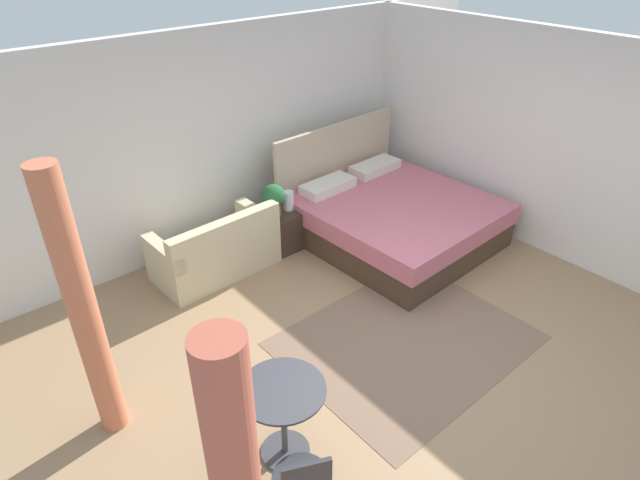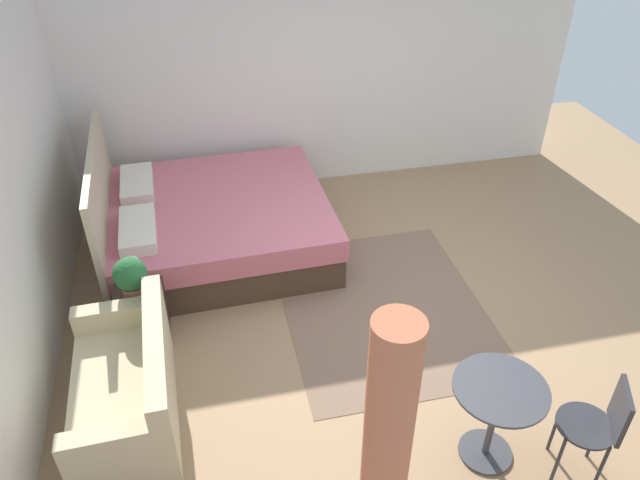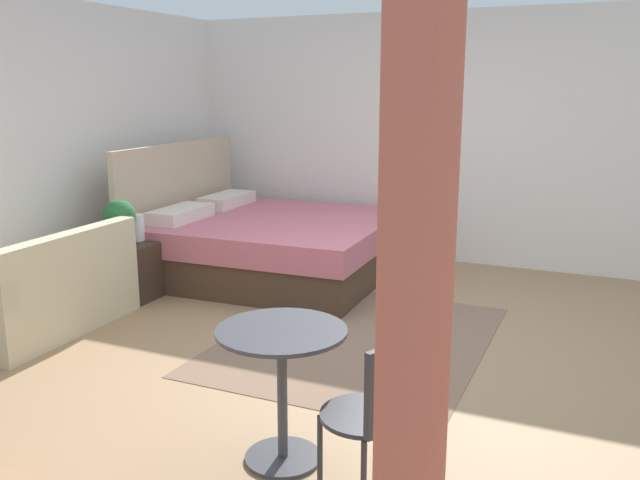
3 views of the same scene
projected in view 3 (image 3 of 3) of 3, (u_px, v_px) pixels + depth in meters
ground_plane at (359, 347)px, 4.76m from camera, size 8.35×8.91×0.02m
wall_back at (33, 151)px, 5.65m from camera, size 8.35×0.12×2.54m
wall_right at (453, 139)px, 6.86m from camera, size 0.12×5.91×2.54m
area_rug at (357, 339)px, 4.87m from camera, size 2.24×1.79×0.01m
bed at (268, 243)px, 6.53m from camera, size 2.09×2.26×1.25m
couch at (47, 295)px, 5.01m from camera, size 1.38×0.75×0.77m
nightstand at (132, 271)px, 5.77m from camera, size 0.46×0.40×0.49m
potted_plant at (119, 220)px, 5.58m from camera, size 0.27×0.27×0.39m
vase at (136, 227)px, 5.80m from camera, size 0.14×0.14×0.23m
balcony_table at (282, 370)px, 3.20m from camera, size 0.63×0.63×0.68m
cafe_chair_near_window at (378, 410)px, 2.72m from camera, size 0.51×0.51×0.83m
curtain_left at (413, 324)px, 1.92m from camera, size 0.22×0.22×2.27m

